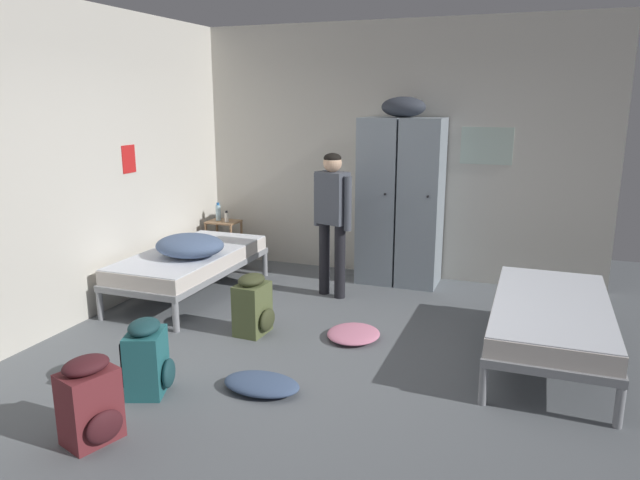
{
  "coord_description": "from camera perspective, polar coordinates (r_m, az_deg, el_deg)",
  "views": [
    {
      "loc": [
        1.59,
        -4.0,
        2.05
      ],
      "look_at": [
        0.0,
        0.26,
        0.95
      ],
      "focal_mm": 32.97,
      "sensor_mm": 36.0,
      "label": 1
    }
  ],
  "objects": [
    {
      "name": "locker_bank",
      "position": [
        6.61,
        7.83,
        4.05
      ],
      "size": [
        0.9,
        0.55,
        2.07
      ],
      "color": "#8C99A3",
      "rests_on": "ground_plane"
    },
    {
      "name": "room_backdrop",
      "position": [
        6.01,
        -7.79,
        7.73
      ],
      "size": [
        4.77,
        5.35,
        2.9
      ],
      "color": "beige",
      "rests_on": "ground_plane"
    },
    {
      "name": "bed_left_rear",
      "position": [
        6.34,
        -12.46,
        -2.0
      ],
      "size": [
        0.9,
        1.9,
        0.49
      ],
      "color": "gray",
      "rests_on": "ground_plane"
    },
    {
      "name": "person_traveler",
      "position": [
        6.07,
        1.2,
        2.8
      ],
      "size": [
        0.46,
        0.29,
        1.51
      ],
      "color": "black",
      "rests_on": "ground_plane"
    },
    {
      "name": "bed_right",
      "position": [
        5.03,
        21.5,
        -6.77
      ],
      "size": [
        0.9,
        1.9,
        0.49
      ],
      "color": "gray",
      "rests_on": "ground_plane"
    },
    {
      "name": "bedding_heap",
      "position": [
        6.07,
        -12.52,
        -0.53
      ],
      "size": [
        0.71,
        0.61,
        0.23
      ],
      "color": "slate",
      "rests_on": "bed_left_rear"
    },
    {
      "name": "backpack_teal",
      "position": [
        4.4,
        -16.37,
        -10.98
      ],
      "size": [
        0.4,
        0.38,
        0.55
      ],
      "color": "#23666B",
      "rests_on": "ground_plane"
    },
    {
      "name": "clothes_pile_denim",
      "position": [
        4.37,
        -5.69,
        -13.73
      ],
      "size": [
        0.57,
        0.36,
        0.1
      ],
      "color": "#42567A",
      "rests_on": "ground_plane"
    },
    {
      "name": "backpack_olive",
      "position": [
        5.27,
        -6.5,
        -6.35
      ],
      "size": [
        0.35,
        0.33,
        0.55
      ],
      "color": "#566038",
      "rests_on": "ground_plane"
    },
    {
      "name": "clothes_pile_pink",
      "position": [
        5.22,
        3.27,
        -9.07
      ],
      "size": [
        0.46,
        0.5,
        0.08
      ],
      "color": "pink",
      "rests_on": "ground_plane"
    },
    {
      "name": "ground_plane",
      "position": [
        4.77,
        -1.14,
        -11.88
      ],
      "size": [
        8.47,
        8.47,
        0.0
      ],
      "primitive_type": "plane",
      "color": "slate"
    },
    {
      "name": "shelf_unit",
      "position": [
        7.43,
        -9.29,
        0.14
      ],
      "size": [
        0.38,
        0.3,
        0.57
      ],
      "color": "#99704C",
      "rests_on": "ground_plane"
    },
    {
      "name": "lotion_bottle",
      "position": [
        7.3,
        -9.05,
        2.21
      ],
      "size": [
        0.05,
        0.05,
        0.14
      ],
      "color": "white",
      "rests_on": "shelf_unit"
    },
    {
      "name": "water_bottle",
      "position": [
        7.42,
        -9.85,
        2.67
      ],
      "size": [
        0.06,
        0.06,
        0.22
      ],
      "color": "#B2DBEA",
      "rests_on": "shelf_unit"
    },
    {
      "name": "backpack_maroon",
      "position": [
        3.94,
        -21.39,
        -14.45
      ],
      "size": [
        0.39,
        0.38,
        0.55
      ],
      "color": "maroon",
      "rests_on": "ground_plane"
    }
  ]
}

